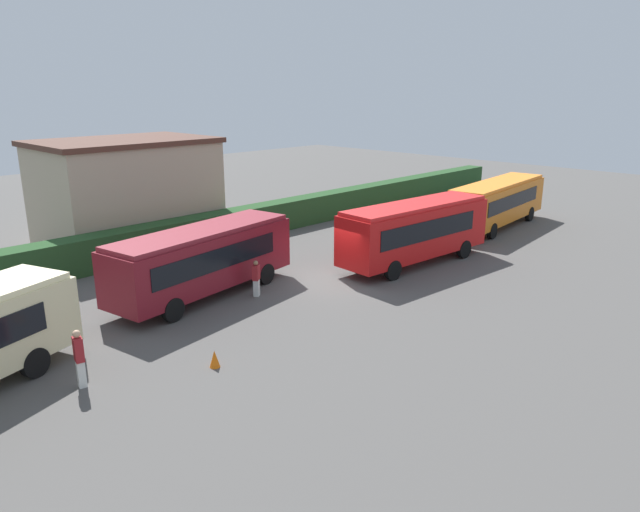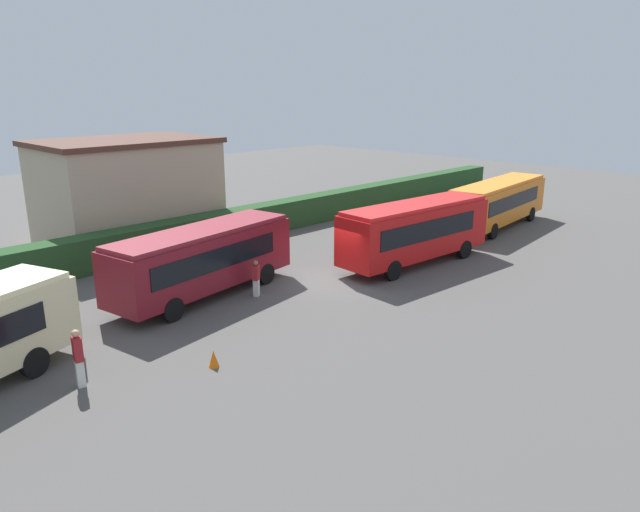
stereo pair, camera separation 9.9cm
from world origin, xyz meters
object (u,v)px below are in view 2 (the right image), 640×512
(bus_red, at_px, (415,229))
(traffic_cone, at_px, (214,359))
(bus_maroon, at_px, (203,257))
(person_right, at_px, (256,277))
(bus_orange, at_px, (498,201))
(person_center, at_px, (78,356))

(bus_red, bearing_deg, traffic_cone, -166.76)
(bus_maroon, xyz_separation_m, person_right, (1.61, -1.70, -0.92))
(bus_red, relative_size, traffic_cone, 16.04)
(bus_maroon, xyz_separation_m, bus_orange, (21.52, -2.77, -0.02))
(bus_orange, xyz_separation_m, person_center, (-29.09, -1.42, -0.74))
(bus_orange, height_order, person_right, bus_orange)
(person_center, bearing_deg, bus_red, 13.74)
(person_right, xyz_separation_m, traffic_cone, (-5.48, -4.37, -0.57))
(bus_maroon, relative_size, person_center, 4.97)
(bus_red, height_order, person_right, bus_red)
(bus_maroon, distance_m, bus_orange, 21.70)
(bus_orange, distance_m, traffic_cone, 25.64)
(bus_maroon, distance_m, traffic_cone, 7.35)
(bus_orange, relative_size, person_center, 5.55)
(bus_red, bearing_deg, bus_orange, 10.10)
(bus_maroon, distance_m, person_center, 8.69)
(bus_orange, bearing_deg, person_right, 171.62)
(person_right, bearing_deg, person_center, -109.07)
(bus_orange, distance_m, person_right, 19.96)
(bus_orange, height_order, traffic_cone, bus_orange)
(bus_orange, height_order, person_center, bus_orange)
(bus_red, bearing_deg, bus_maroon, 164.76)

